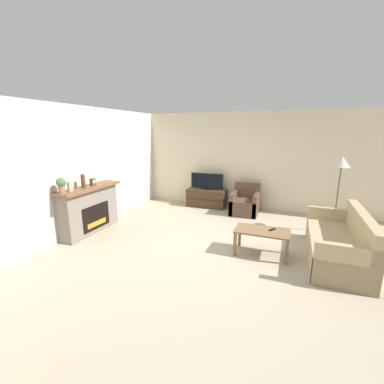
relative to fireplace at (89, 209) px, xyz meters
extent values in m
plane|color=tan|center=(2.68, 0.34, -0.52)|extent=(24.00, 24.00, 0.00)
cube|color=beige|center=(2.68, 3.14, 0.83)|extent=(12.00, 0.06, 2.70)
cube|color=beige|center=(-0.21, 0.34, 0.83)|extent=(0.06, 12.00, 2.70)
cube|color=slate|center=(0.00, 0.00, -0.03)|extent=(0.35, 1.43, 0.97)
cube|color=black|center=(0.18, 0.00, -0.15)|extent=(0.01, 0.79, 0.53)
cube|color=orange|center=(0.18, 0.00, -0.30)|extent=(0.01, 0.55, 0.11)
cube|color=brown|center=(0.03, 0.00, 0.48)|extent=(0.47, 1.55, 0.05)
cylinder|color=beige|center=(0.02, -0.47, 0.60)|extent=(0.10, 0.10, 0.19)
sphere|color=beige|center=(0.02, -0.47, 0.70)|extent=(0.06, 0.06, 0.06)
cylinder|color=#512D23|center=(0.02, -0.12, 0.64)|extent=(0.08, 0.08, 0.27)
sphere|color=#512D23|center=(0.02, -0.12, 0.78)|extent=(0.04, 0.04, 0.04)
cube|color=brown|center=(0.02, 0.16, 0.58)|extent=(0.07, 0.11, 0.15)
cylinder|color=white|center=(0.05, 0.16, 0.59)|extent=(0.00, 0.08, 0.08)
cylinder|color=#936B4C|center=(0.02, -0.66, 0.57)|extent=(0.13, 0.13, 0.14)
sphere|color=#477038|center=(0.02, -0.66, 0.72)|extent=(0.18, 0.18, 0.18)
cube|color=#422D1E|center=(1.76, 2.82, -0.26)|extent=(1.13, 0.49, 0.52)
cube|color=black|center=(1.76, 2.57, -0.26)|extent=(1.11, 0.01, 0.01)
cube|color=black|center=(1.76, 2.82, 0.02)|extent=(0.34, 0.18, 0.04)
cube|color=black|center=(1.76, 2.82, 0.25)|extent=(0.97, 0.03, 0.43)
cube|color=black|center=(1.76, 2.81, 0.25)|extent=(0.89, 0.01, 0.39)
cube|color=brown|center=(2.93, 2.53, -0.32)|extent=(0.70, 0.76, 0.40)
cube|color=brown|center=(2.93, 2.84, 0.09)|extent=(0.70, 0.14, 0.42)
cube|color=brown|center=(2.63, 2.53, -0.23)|extent=(0.10, 0.76, 0.59)
cube|color=brown|center=(3.23, 2.53, -0.23)|extent=(0.10, 0.76, 0.59)
cube|color=brown|center=(3.64, 0.27, -0.07)|extent=(0.95, 0.51, 0.03)
cube|color=brown|center=(3.20, 0.06, -0.30)|extent=(0.05, 0.05, 0.43)
cube|color=brown|center=(4.07, 0.06, -0.30)|extent=(0.05, 0.05, 0.43)
cube|color=brown|center=(3.20, 0.49, -0.30)|extent=(0.05, 0.05, 0.43)
cube|color=brown|center=(4.07, 0.49, -0.30)|extent=(0.05, 0.05, 0.43)
cube|color=black|center=(3.80, 0.35, -0.05)|extent=(0.11, 0.15, 0.02)
cube|color=tan|center=(4.84, 0.54, -0.31)|extent=(0.84, 1.97, 0.42)
cube|color=tan|center=(5.18, 0.54, 0.13)|extent=(0.16, 1.97, 0.45)
cube|color=tan|center=(4.84, -0.39, -0.19)|extent=(0.84, 0.11, 0.67)
cube|color=tan|center=(4.84, 1.47, -0.19)|extent=(0.84, 0.11, 0.67)
cylinder|color=black|center=(4.98, 1.93, -0.51)|extent=(0.30, 0.30, 0.01)
cylinder|color=brown|center=(4.98, 1.93, 0.21)|extent=(0.03, 0.03, 1.43)
cone|color=beige|center=(4.98, 1.93, 1.03)|extent=(0.33, 0.33, 0.22)
camera|label=1|loc=(4.04, -4.15, 1.65)|focal=24.00mm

